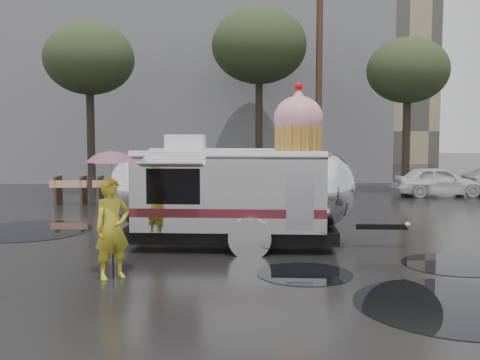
{
  "coord_description": "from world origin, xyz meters",
  "views": [
    {
      "loc": [
        -1.64,
        -10.1,
        2.54
      ],
      "look_at": [
        -1.24,
        2.37,
        1.49
      ],
      "focal_mm": 42.0,
      "sensor_mm": 36.0,
      "label": 1
    }
  ],
  "objects": [
    {
      "name": "ground",
      "position": [
        0.0,
        0.0,
        0.0
      ],
      "size": [
        120.0,
        120.0,
        0.0
      ],
      "primitive_type": "plane",
      "color": "black",
      "rests_on": "ground"
    },
    {
      "name": "puddles",
      "position": [
        0.17,
        0.26,
        0.01
      ],
      "size": [
        15.73,
        9.76,
        0.01
      ],
      "color": "black",
      "rests_on": "ground"
    },
    {
      "name": "grey_building",
      "position": [
        -4.0,
        24.0,
        6.5
      ],
      "size": [
        22.0,
        12.0,
        13.0
      ],
      "primitive_type": "cube",
      "color": "slate",
      "rests_on": "ground"
    },
    {
      "name": "utility_pole",
      "position": [
        2.5,
        14.0,
        4.62
      ],
      "size": [
        1.6,
        0.28,
        9.0
      ],
      "color": "#473323",
      "rests_on": "ground"
    },
    {
      "name": "tree_left",
      "position": [
        -7.0,
        13.0,
        5.48
      ],
      "size": [
        3.64,
        3.64,
        6.95
      ],
      "color": "#382D26",
      "rests_on": "ground"
    },
    {
      "name": "tree_mid",
      "position": [
        0.0,
        15.0,
        6.34
      ],
      "size": [
        4.2,
        4.2,
        8.03
      ],
      "color": "#382D26",
      "rests_on": "ground"
    },
    {
      "name": "tree_right",
      "position": [
        6.0,
        13.0,
        5.06
      ],
      "size": [
        3.36,
        3.36,
        6.42
      ],
      "color": "#382D26",
      "rests_on": "ground"
    },
    {
      "name": "barricade_row",
      "position": [
        -5.55,
        9.96,
        0.52
      ],
      "size": [
        4.3,
        0.8,
        1.0
      ],
      "color": "#473323",
      "rests_on": "ground"
    },
    {
      "name": "airstream_trailer",
      "position": [
        -1.36,
        2.36,
        1.3
      ],
      "size": [
        6.88,
        2.8,
        3.72
      ],
      "rotation": [
        0.0,
        0.0,
        -0.09
      ],
      "color": "silver",
      "rests_on": "ground"
    },
    {
      "name": "person_left",
      "position": [
        -3.55,
        -0.41,
        0.88
      ],
      "size": [
        0.76,
        0.71,
        1.76
      ],
      "primitive_type": "imported",
      "rotation": [
        0.0,
        0.0,
        0.62
      ],
      "color": "gold",
      "rests_on": "ground"
    },
    {
      "name": "umbrella_pink",
      "position": [
        -3.55,
        -0.41,
        1.9
      ],
      "size": [
        1.04,
        1.04,
        2.26
      ],
      "color": "pink",
      "rests_on": "ground"
    }
  ]
}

